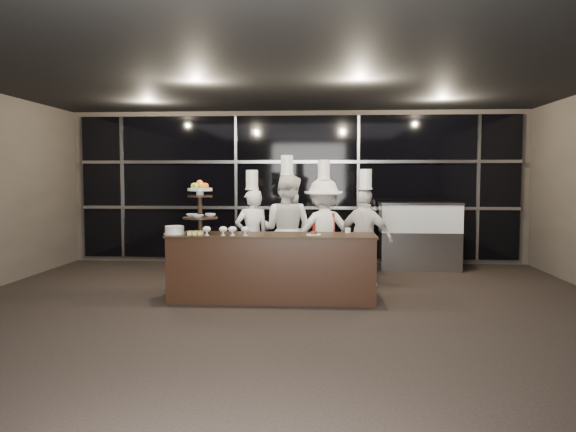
# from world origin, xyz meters

# --- Properties ---
(room) EXTENTS (10.00, 10.00, 10.00)m
(room) POSITION_xyz_m (0.00, 0.00, 1.50)
(room) COLOR black
(room) RESTS_ON ground
(window_wall) EXTENTS (8.60, 0.10, 2.80)m
(window_wall) POSITION_xyz_m (0.00, 4.94, 1.50)
(window_wall) COLOR black
(window_wall) RESTS_ON ground
(buffet_counter) EXTENTS (2.84, 0.74, 0.92)m
(buffet_counter) POSITION_xyz_m (-0.18, 1.55, 0.47)
(buffet_counter) COLOR black
(buffet_counter) RESTS_ON ground
(display_stand) EXTENTS (0.48, 0.48, 0.74)m
(display_stand) POSITION_xyz_m (-1.18, 1.55, 1.34)
(display_stand) COLOR black
(display_stand) RESTS_ON buffet_counter
(compotes) EXTENTS (0.63, 0.11, 0.12)m
(compotes) POSITION_xyz_m (-0.76, 1.33, 1.00)
(compotes) COLOR silver
(compotes) RESTS_ON buffet_counter
(layer_cake) EXTENTS (0.30, 0.30, 0.11)m
(layer_cake) POSITION_xyz_m (-1.52, 1.50, 0.97)
(layer_cake) COLOR white
(layer_cake) RESTS_ON buffet_counter
(pastry_squares) EXTENTS (0.20, 0.13, 0.05)m
(pastry_squares) POSITION_xyz_m (-1.20, 1.39, 0.95)
(pastry_squares) COLOR #FEEB7C
(pastry_squares) RESTS_ON buffet_counter
(small_plate) EXTENTS (0.20, 0.20, 0.05)m
(small_plate) POSITION_xyz_m (0.40, 1.45, 0.94)
(small_plate) COLOR white
(small_plate) RESTS_ON buffet_counter
(chef_cup) EXTENTS (0.08, 0.08, 0.07)m
(chef_cup) POSITION_xyz_m (0.87, 1.80, 0.96)
(chef_cup) COLOR white
(chef_cup) RESTS_ON buffet_counter
(display_case) EXTENTS (1.46, 0.64, 1.24)m
(display_case) POSITION_xyz_m (2.29, 4.30, 0.69)
(display_case) COLOR #A5A5AA
(display_case) RESTS_ON ground
(chef_a) EXTENTS (0.65, 0.57, 1.81)m
(chef_a) POSITION_xyz_m (-0.59, 2.64, 0.79)
(chef_a) COLOR white
(chef_a) RESTS_ON ground
(chef_b) EXTENTS (1.03, 0.93, 2.04)m
(chef_b) POSITION_xyz_m (-0.04, 2.62, 0.88)
(chef_b) COLOR white
(chef_b) RESTS_ON ground
(chef_c) EXTENTS (1.19, 0.85, 1.97)m
(chef_c) POSITION_xyz_m (0.53, 2.71, 0.85)
(chef_c) COLOR white
(chef_c) RESTS_ON ground
(chef_d) EXTENTS (0.96, 0.76, 1.82)m
(chef_d) POSITION_xyz_m (1.16, 2.48, 0.78)
(chef_d) COLOR silver
(chef_d) RESTS_ON ground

